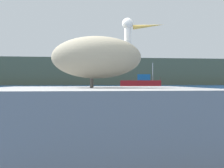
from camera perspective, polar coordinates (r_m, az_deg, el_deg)
The scene contains 5 objects.
ground_plane at distance 2.86m, azimuth -9.04°, elevation -18.70°, with size 260.00×260.00×0.00m, color navy.
hillside_backdrop at distance 77.26m, azimuth -5.97°, elevation 2.89°, with size 140.00×13.57×8.39m, color #5B664C.
pier_dock at distance 3.16m, azimuth -3.85°, elevation -8.74°, with size 2.81×2.28×0.86m, color gray.
pelican at distance 3.14m, azimuth -3.71°, elevation 6.61°, with size 1.53×0.71×0.93m.
fishing_boat_red at distance 44.73m, azimuth 7.17°, elevation 0.38°, with size 7.88×4.10×4.56m.
Camera 1 is at (0.15, -2.69, 0.94)m, focal length 37.47 mm.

